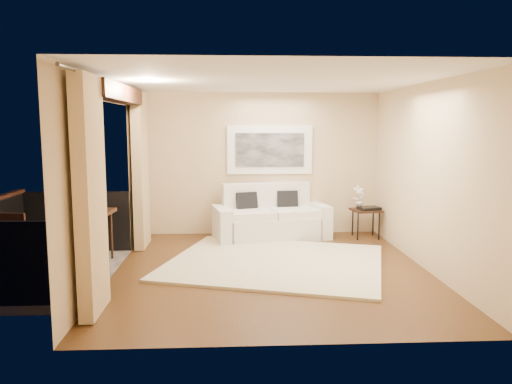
{
  "coord_description": "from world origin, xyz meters",
  "views": [
    {
      "loc": [
        -0.58,
        -7.01,
        2.1
      ],
      "look_at": [
        -0.19,
        0.71,
        1.05
      ],
      "focal_mm": 35.0,
      "sensor_mm": 36.0,
      "label": 1
    }
  ],
  "objects": [
    {
      "name": "floor",
      "position": [
        0.0,
        0.0,
        0.0
      ],
      "size": [
        5.0,
        5.0,
        0.0
      ],
      "primitive_type": "plane",
      "color": "#523318",
      "rests_on": "ground"
    },
    {
      "name": "balcony_chair_far",
      "position": [
        -2.71,
        -0.05,
        0.58
      ],
      "size": [
        0.49,
        0.49,
        1.0
      ],
      "rotation": [
        0.0,
        0.0,
        3.28
      ],
      "color": "black",
      "rests_on": "balcony"
    },
    {
      "name": "curtains",
      "position": [
        -2.11,
        0.0,
        1.34
      ],
      "size": [
        0.16,
        4.8,
        2.64
      ],
      "color": "#D1B381",
      "rests_on": "ground"
    },
    {
      "name": "balcony_chair_near",
      "position": [
        -3.63,
        -0.13,
        0.51
      ],
      "size": [
        0.41,
        0.42,
        0.88
      ],
      "rotation": [
        0.0,
        0.0,
        -0.09
      ],
      "color": "black",
      "rests_on": "balcony"
    },
    {
      "name": "artwork",
      "position": [
        0.17,
        2.46,
        1.62
      ],
      "size": [
        1.62,
        0.07,
        0.92
      ],
      "color": "white",
      "rests_on": "room_shell"
    },
    {
      "name": "side_table",
      "position": [
        1.93,
        2.0,
        0.48
      ],
      "size": [
        0.56,
        0.56,
        0.54
      ],
      "rotation": [
        0.0,
        0.0,
        0.15
      ],
      "color": "black",
      "rests_on": "floor"
    },
    {
      "name": "room_shell",
      "position": [
        -2.13,
        0.0,
        2.52
      ],
      "size": [
        5.0,
        6.4,
        5.0
      ],
      "color": "white",
      "rests_on": "ground"
    },
    {
      "name": "balcony",
      "position": [
        -3.31,
        0.0,
        0.18
      ],
      "size": [
        1.81,
        2.6,
        1.17
      ],
      "color": "#605B56",
      "rests_on": "ground"
    },
    {
      "name": "bistro_table",
      "position": [
        -2.73,
        0.48,
        0.73
      ],
      "size": [
        0.74,
        0.74,
        0.81
      ],
      "rotation": [
        0.0,
        0.0,
        -0.08
      ],
      "color": "black",
      "rests_on": "balcony"
    },
    {
      "name": "tray",
      "position": [
        1.98,
        1.97,
        0.56
      ],
      "size": [
        0.44,
        0.36,
        0.05
      ],
      "primitive_type": "cube",
      "rotation": [
        0.0,
        0.0,
        0.25
      ],
      "color": "black",
      "rests_on": "side_table"
    },
    {
      "name": "ice_bucket",
      "position": [
        -2.9,
        0.54,
        0.91
      ],
      "size": [
        0.18,
        0.18,
        0.2
      ],
      "primitive_type": "cylinder",
      "color": "silver",
      "rests_on": "bistro_table"
    },
    {
      "name": "glass_b",
      "position": [
        -2.6,
        0.51,
        0.87
      ],
      "size": [
        0.06,
        0.06,
        0.12
      ],
      "primitive_type": "cylinder",
      "color": "silver",
      "rests_on": "bistro_table"
    },
    {
      "name": "rug",
      "position": [
        0.09,
        0.35,
        0.02
      ],
      "size": [
        3.8,
        3.53,
        0.04
      ],
      "primitive_type": "cube",
      "rotation": [
        0.0,
        0.0,
        -0.3
      ],
      "color": "beige",
      "rests_on": "floor"
    },
    {
      "name": "vase",
      "position": [
        -2.74,
        0.3,
        0.9
      ],
      "size": [
        0.04,
        0.04,
        0.18
      ],
      "primitive_type": "cylinder",
      "color": "white",
      "rests_on": "bistro_table"
    },
    {
      "name": "sofa",
      "position": [
        0.15,
        2.09,
        0.35
      ],
      "size": [
        2.22,
        1.3,
        1.0
      ],
      "rotation": [
        0.0,
        0.0,
        0.21
      ],
      "color": "white",
      "rests_on": "floor"
    },
    {
      "name": "orchid",
      "position": [
        1.82,
        2.12,
        0.76
      ],
      "size": [
        0.27,
        0.22,
        0.44
      ],
      "primitive_type": "imported",
      "rotation": [
        0.0,
        0.0,
        0.31
      ],
      "color": "white",
      "rests_on": "side_table"
    },
    {
      "name": "candle",
      "position": [
        -2.72,
        0.66,
        0.85
      ],
      "size": [
        0.06,
        0.06,
        0.07
      ],
      "primitive_type": "cylinder",
      "color": "red",
      "rests_on": "bistro_table"
    },
    {
      "name": "glass_a",
      "position": [
        -2.56,
        0.35,
        0.87
      ],
      "size": [
        0.06,
        0.06,
        0.12
      ],
      "primitive_type": "cylinder",
      "color": "white",
      "rests_on": "bistro_table"
    }
  ]
}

